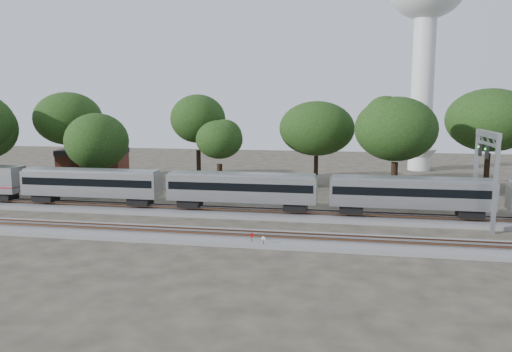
% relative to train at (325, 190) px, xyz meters
% --- Properties ---
extents(ground, '(160.00, 160.00, 0.00)m').
position_rel_train_xyz_m(ground, '(-11.52, -6.00, -3.05)').
color(ground, '#383328').
rests_on(ground, ground).
extents(track_far, '(160.00, 5.00, 0.73)m').
position_rel_train_xyz_m(track_far, '(-11.52, -0.00, -2.84)').
color(track_far, slate).
rests_on(track_far, ground).
extents(track_near, '(160.00, 5.00, 0.73)m').
position_rel_train_xyz_m(track_near, '(-11.52, -10.00, -2.84)').
color(track_near, slate).
rests_on(track_near, ground).
extents(train, '(102.60, 2.92, 4.31)m').
position_rel_train_xyz_m(train, '(0.00, 0.00, 0.00)').
color(train, '#B7B9BE').
rests_on(train, ground).
extents(switch_stand_red, '(0.37, 0.07, 1.15)m').
position_rel_train_xyz_m(switch_stand_red, '(-5.62, -11.73, -2.32)').
color(switch_stand_red, '#512D19').
rests_on(switch_stand_red, ground).
extents(switch_stand_white, '(0.33, 0.13, 1.05)m').
position_rel_train_xyz_m(switch_stand_white, '(-4.52, -12.27, -2.38)').
color(switch_stand_white, '#512D19').
rests_on(switch_stand_white, ground).
extents(switch_lever, '(0.56, 0.42, 0.30)m').
position_rel_train_xyz_m(switch_lever, '(-6.40, -11.78, -2.90)').
color(switch_lever, '#512D19').
rests_on(switch_lever, ground).
extents(water_tower, '(13.74, 13.74, 38.03)m').
position_rel_train_xyz_m(water_tower, '(15.22, 41.44, 25.12)').
color(water_tower, silver).
rests_on(water_tower, ground).
extents(signal_gantry, '(0.65, 7.73, 9.40)m').
position_rel_train_xyz_m(signal_gantry, '(15.79, -0.00, 3.80)').
color(signal_gantry, gray).
rests_on(signal_gantry, ground).
extents(brick_building, '(11.03, 8.66, 4.78)m').
position_rel_train_xyz_m(brick_building, '(-37.88, 21.49, -0.64)').
color(brick_building, brown).
rests_on(brick_building, ground).
extents(tree_1, '(9.93, 9.93, 14.00)m').
position_rel_train_xyz_m(tree_1, '(-38.82, 16.29, 6.71)').
color(tree_1, black).
rests_on(tree_1, ground).
extents(tree_2, '(7.18, 7.18, 10.13)m').
position_rel_train_xyz_m(tree_2, '(-30.33, 8.73, 4.00)').
color(tree_2, black).
rests_on(tree_2, ground).
extents(tree_3, '(10.00, 10.00, 14.10)m').
position_rel_train_xyz_m(tree_3, '(-18.98, 17.22, 6.78)').
color(tree_3, black).
rests_on(tree_3, ground).
extents(tree_4, '(7.33, 7.33, 10.33)m').
position_rel_train_xyz_m(tree_4, '(-14.76, 13.00, 4.14)').
color(tree_4, black).
rests_on(tree_4, ground).
extents(tree_5, '(8.64, 8.64, 12.18)m').
position_rel_train_xyz_m(tree_5, '(-2.06, 19.02, 5.43)').
color(tree_5, black).
rests_on(tree_5, ground).
extents(tree_6, '(9.08, 9.08, 12.81)m').
position_rel_train_xyz_m(tree_6, '(8.10, 11.12, 5.87)').
color(tree_6, black).
rests_on(tree_6, ground).
extents(tree_7, '(9.94, 9.94, 14.02)m').
position_rel_train_xyz_m(tree_7, '(21.37, 20.61, 6.72)').
color(tree_7, black).
rests_on(tree_7, ground).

